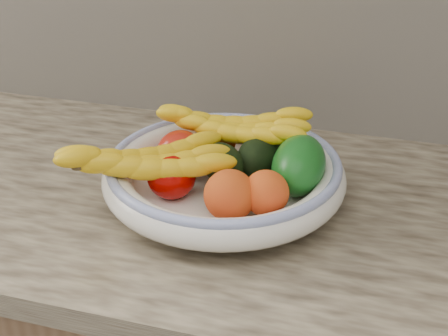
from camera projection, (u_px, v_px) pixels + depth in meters
fruit_bowl at (224, 174)px, 1.00m from camera, size 0.39×0.39×0.08m
clementine_back_left at (220, 141)px, 1.10m from camera, size 0.06×0.06×0.05m
clementine_back_right at (256, 141)px, 1.10m from camera, size 0.05×0.05×0.04m
tomato_left at (180, 152)px, 1.04m from camera, size 0.09×0.09×0.07m
tomato_near_left at (171, 177)px, 0.97m from camera, size 0.09×0.09×0.07m
avocado_center at (223, 163)px, 1.00m from camera, size 0.11×0.11×0.06m
avocado_right at (260, 156)px, 1.02m from camera, size 0.09×0.11×0.07m
green_mango at (299, 165)px, 0.97m from camera, size 0.11×0.13×0.11m
peach_front at (230, 195)px, 0.91m from camera, size 0.08×0.08×0.08m
peach_right at (266, 193)px, 0.91m from camera, size 0.09×0.09×0.07m
banana_bunch_back at (232, 131)px, 1.05m from camera, size 0.28×0.12×0.08m
banana_bunch_front at (146, 166)px, 0.96m from camera, size 0.30×0.24×0.08m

